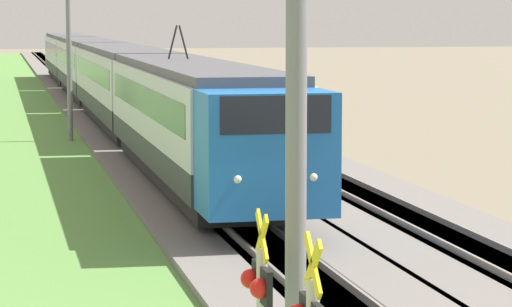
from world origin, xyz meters
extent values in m
cube|color=slate|center=(50.00, 0.00, 0.15)|extent=(240.00, 4.40, 0.30)
cube|color=slate|center=(50.00, -4.25, 0.15)|extent=(240.00, 4.40, 0.30)
cube|color=#4C4238|center=(50.00, 0.00, 0.15)|extent=(240.00, 1.57, 0.30)
cube|color=gray|center=(50.00, 0.53, 0.38)|extent=(240.00, 0.07, 0.15)
cube|color=gray|center=(50.00, -0.53, 0.38)|extent=(240.00, 0.07, 0.15)
cube|color=#4C4238|center=(50.00, -4.25, 0.15)|extent=(240.00, 1.57, 0.30)
cube|color=gray|center=(50.00, -3.72, 0.38)|extent=(240.00, 0.07, 0.15)
cube|color=gray|center=(50.00, -4.79, 0.38)|extent=(240.00, 0.07, 0.15)
cube|color=blue|center=(17.72, 0.00, 2.34)|extent=(2.01, 2.87, 2.68)
cube|color=black|center=(17.42, 0.00, 3.24)|extent=(1.45, 2.39, 0.81)
sphere|color=#F2EAC6|center=(16.77, 0.82, 1.90)|extent=(0.20, 0.20, 0.20)
sphere|color=#F2EAC6|center=(16.77, -0.82, 1.90)|extent=(0.20, 0.20, 0.20)
cube|color=#2D2D33|center=(27.84, 0.00, 1.38)|extent=(18.23, 2.98, 0.75)
cube|color=silver|center=(27.84, 0.00, 2.72)|extent=(18.23, 2.98, 1.93)
cube|color=black|center=(27.84, 0.00, 2.87)|extent=(16.77, 3.00, 0.81)
cube|color=#515156|center=(27.84, 0.00, 3.81)|extent=(18.23, 2.75, 0.25)
cube|color=black|center=(27.84, 0.00, 0.72)|extent=(17.32, 2.54, 0.55)
cylinder|color=black|center=(20.53, 0.53, 0.88)|extent=(0.86, 0.12, 0.86)
cylinder|color=black|center=(20.53, -0.53, 0.88)|extent=(0.86, 0.12, 0.86)
cube|color=#2D2D33|center=(47.68, 0.00, 1.38)|extent=(20.24, 2.98, 0.75)
cube|color=silver|center=(47.68, 0.00, 2.72)|extent=(20.24, 2.98, 1.93)
cube|color=black|center=(47.68, 0.00, 2.87)|extent=(18.62, 3.00, 0.81)
cube|color=#515156|center=(47.68, 0.00, 3.81)|extent=(20.24, 2.75, 0.25)
cube|color=black|center=(47.68, 0.00, 0.72)|extent=(19.23, 2.54, 0.55)
cube|color=#2D2D33|center=(68.52, 0.00, 1.38)|extent=(20.24, 2.98, 0.75)
cube|color=silver|center=(68.52, 0.00, 2.72)|extent=(20.24, 2.98, 1.93)
cube|color=black|center=(68.52, 0.00, 2.87)|extent=(18.62, 3.00, 0.81)
cube|color=#515156|center=(68.52, 0.00, 3.81)|extent=(20.24, 2.75, 0.25)
cube|color=black|center=(68.52, 0.00, 0.72)|extent=(19.23, 2.54, 0.55)
cube|color=#2D2D33|center=(89.37, 0.00, 1.38)|extent=(20.24, 2.98, 0.75)
cube|color=silver|center=(89.37, 0.00, 2.72)|extent=(20.24, 2.98, 1.93)
cube|color=black|center=(89.37, 0.00, 2.87)|extent=(18.62, 3.00, 0.81)
cube|color=#515156|center=(89.37, 0.00, 3.81)|extent=(20.24, 2.75, 0.25)
cube|color=black|center=(89.37, 0.00, 0.72)|extent=(19.23, 2.54, 0.55)
cylinder|color=black|center=(30.58, 0.17, 4.48)|extent=(0.06, 0.33, 1.08)
cylinder|color=black|center=(30.58, -0.17, 4.48)|extent=(0.06, 0.33, 1.08)
cube|color=black|center=(20.53, 0.00, 0.00)|extent=(0.10, 0.10, 0.00)
cube|color=yellow|center=(1.42, 3.24, 3.28)|extent=(0.49, 0.03, 0.49)
cube|color=yellow|center=(1.42, 3.24, 3.28)|extent=(0.49, 0.03, 0.49)
cube|color=black|center=(3.55, 3.19, 2.67)|extent=(0.70, 0.06, 0.36)
sphere|color=red|center=(3.32, 3.26, 2.67)|extent=(0.20, 0.20, 0.20)
sphere|color=red|center=(3.77, 3.26, 2.67)|extent=(0.20, 0.20, 0.20)
cube|color=yellow|center=(3.55, 3.19, 3.14)|extent=(0.49, 0.03, 0.49)
cube|color=yellow|center=(3.55, 3.19, 3.14)|extent=(0.49, 0.03, 0.49)
cylinder|color=slate|center=(4.08, 2.72, 4.14)|extent=(0.22, 0.22, 8.28)
cylinder|color=slate|center=(43.17, 2.72, 4.30)|extent=(0.22, 0.22, 8.60)
camera|label=1|loc=(-7.86, 5.70, 5.26)|focal=85.00mm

